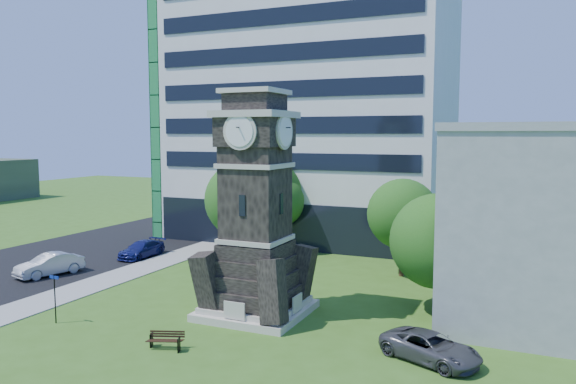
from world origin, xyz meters
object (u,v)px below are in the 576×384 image
at_px(clock_tower, 256,219).
at_px(park_bench, 166,339).
at_px(street_sign, 55,293).
at_px(car_east_lot, 431,347).
at_px(car_street_north, 142,249).
at_px(car_street_mid, 50,265).

relative_size(clock_tower, park_bench, 7.54).
distance_m(park_bench, street_sign, 7.52).
relative_size(car_east_lot, park_bench, 2.76).
bearing_deg(street_sign, clock_tower, 34.92).
distance_m(car_street_north, street_sign, 15.88).
xyz_separation_m(car_east_lot, park_bench, (-11.41, -3.50, -0.18)).
relative_size(car_street_mid, car_street_north, 1.03).
bearing_deg(clock_tower, street_sign, -147.79).
xyz_separation_m(car_street_mid, street_sign, (8.21, -7.30, 0.87)).
height_order(car_street_mid, street_sign, street_sign).
height_order(car_east_lot, street_sign, street_sign).
bearing_deg(car_street_mid, street_sign, -26.04).
xyz_separation_m(clock_tower, street_sign, (-8.91, -5.61, -3.65)).
height_order(car_east_lot, park_bench, car_east_lot).
bearing_deg(park_bench, clock_tower, 55.31).
bearing_deg(car_street_mid, clock_tower, 9.97).
bearing_deg(car_east_lot, car_street_north, 88.41).
bearing_deg(car_street_north, park_bench, -47.91).
xyz_separation_m(clock_tower, park_bench, (-1.51, -6.20, -4.84)).
bearing_deg(park_bench, street_sign, 154.54).
distance_m(car_street_mid, street_sign, 11.02).
bearing_deg(car_street_north, car_street_mid, -105.66).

